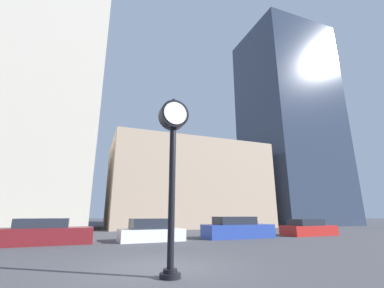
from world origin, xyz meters
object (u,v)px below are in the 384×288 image
car_maroon (45,233)px  car_blue (237,229)px  car_red (308,228)px  street_clock (173,150)px  car_white (150,232)px

car_maroon → car_blue: 11.64m
car_blue → car_red: 6.23m
street_clock → car_blue: bearing=51.1°
car_white → car_red: (12.21, -0.12, -0.04)m
car_maroon → car_blue: bearing=-4.0°
street_clock → car_white: size_ratio=1.27×
car_maroon → car_blue: size_ratio=0.99×
car_blue → car_red: car_blue is taller
car_blue → car_white: bearing=178.9°
car_white → street_clock: bearing=-101.1°
car_white → car_blue: size_ratio=0.81×
car_white → car_blue: (5.98, -0.10, 0.05)m
car_maroon → car_red: size_ratio=1.12×
street_clock → car_white: bearing=81.0°
street_clock → car_white: street_clock is taller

